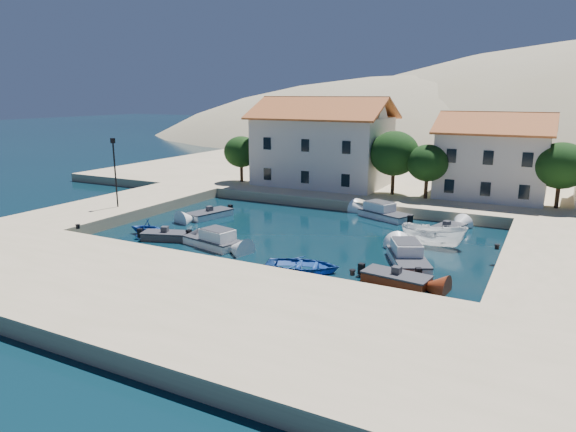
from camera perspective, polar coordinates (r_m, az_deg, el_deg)
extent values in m
plane|color=black|center=(32.72, -6.70, -6.39)|extent=(400.00, 400.00, 0.00)
cube|color=tan|center=(28.14, -13.70, -8.96)|extent=(52.00, 12.00, 1.00)
cube|color=tan|center=(51.91, -17.92, 1.04)|extent=(8.00, 20.00, 1.00)
cube|color=tan|center=(66.03, 13.73, 3.84)|extent=(80.00, 36.00, 1.00)
ellipsoid|color=tan|center=(141.52, 15.78, 0.21)|extent=(198.00, 126.00, 72.00)
cube|color=silver|center=(58.62, 3.85, 7.22)|extent=(14.00, 9.00, 7.50)
pyramid|color=#AC5527|center=(58.30, 3.93, 11.96)|extent=(14.70, 9.45, 2.20)
cube|color=silver|center=(55.01, 21.77, 5.37)|extent=(10.00, 8.00, 6.50)
pyramid|color=#AC5527|center=(54.65, 22.15, 9.67)|extent=(10.50, 8.40, 1.80)
cylinder|color=#382314|center=(60.57, -5.19, 5.01)|extent=(0.36, 0.36, 2.50)
ellipsoid|color=black|center=(60.28, -5.23, 7.12)|extent=(4.00, 4.00, 3.60)
cylinder|color=#382314|center=(53.53, 11.57, 3.96)|extent=(0.36, 0.36, 3.00)
ellipsoid|color=black|center=(53.17, 11.71, 6.83)|extent=(5.00, 5.00, 4.50)
cylinder|color=#382314|center=(52.25, 15.09, 3.26)|extent=(0.36, 0.36, 2.50)
ellipsoid|color=black|center=(51.92, 15.24, 5.70)|extent=(4.00, 4.00, 3.60)
cylinder|color=#382314|center=(52.03, 27.78, 2.27)|extent=(0.36, 0.36, 2.75)
ellipsoid|color=black|center=(51.67, 28.08, 4.96)|extent=(4.60, 4.60, 4.14)
cylinder|color=black|center=(48.87, -18.64, 4.43)|extent=(0.14, 0.14, 6.00)
cube|color=black|center=(48.53, -18.90, 7.92)|extent=(0.35, 0.25, 0.45)
cylinder|color=black|center=(42.36, -22.32, -1.11)|extent=(0.36, 0.36, 0.30)
cylinder|color=black|center=(29.50, 7.17, -6.26)|extent=(0.36, 0.36, 0.30)
cylinder|color=black|center=(36.77, 22.20, -3.20)|extent=(0.36, 0.36, 0.30)
cube|color=#38383D|center=(40.98, -13.49, -2.23)|extent=(3.71, 2.55, 0.90)
cube|color=#38383D|center=(40.89, -13.51, -1.78)|extent=(3.79, 2.60, 0.10)
cube|color=#38383D|center=(40.84, -13.53, -1.48)|extent=(0.64, 0.64, 0.50)
cube|color=white|center=(38.58, -8.44, -2.97)|extent=(4.78, 2.84, 0.90)
cube|color=#38383D|center=(38.49, -8.45, -2.50)|extent=(4.89, 2.90, 0.10)
cube|color=white|center=(38.39, -8.47, -1.97)|extent=(2.66, 2.10, 0.90)
imported|color=#1B4499|center=(33.03, 1.64, -6.10)|extent=(5.42, 4.47, 0.98)
cube|color=maroon|center=(31.50, 11.93, -6.90)|extent=(4.05, 2.20, 0.90)
cube|color=#38383D|center=(31.39, 11.96, -6.34)|extent=(4.14, 2.25, 0.10)
cube|color=#38383D|center=(31.32, 11.98, -5.96)|extent=(0.56, 0.56, 0.50)
cube|color=white|center=(35.00, 13.19, -4.90)|extent=(4.02, 5.34, 0.90)
cube|color=#38383D|center=(34.90, 13.21, -4.38)|extent=(4.11, 5.46, 0.10)
cube|color=white|center=(34.79, 13.25, -3.80)|extent=(2.71, 3.11, 0.90)
imported|color=white|center=(39.84, 15.80, -3.19)|extent=(4.88, 1.97, 1.86)
cube|color=white|center=(43.54, 17.17, -1.54)|extent=(2.78, 4.14, 0.90)
cube|color=#38383D|center=(43.46, 17.20, -1.12)|extent=(2.84, 4.24, 0.10)
cube|color=#38383D|center=(43.41, 17.22, -0.84)|extent=(0.62, 0.62, 0.50)
imported|color=#1B4499|center=(43.03, -15.41, -1.94)|extent=(3.16, 2.88, 1.43)
cube|color=white|center=(47.56, -8.68, 0.14)|extent=(2.86, 4.49, 0.90)
cube|color=#38383D|center=(47.48, -8.70, 0.53)|extent=(2.92, 4.59, 0.10)
cube|color=#38383D|center=(47.44, -8.71, 0.79)|extent=(0.61, 0.61, 0.50)
cube|color=white|center=(47.49, 10.70, 0.04)|extent=(5.19, 3.79, 0.90)
cube|color=#38383D|center=(47.42, 10.72, 0.43)|extent=(5.31, 3.87, 0.10)
cube|color=white|center=(47.34, 10.74, 0.87)|extent=(3.01, 2.60, 0.90)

